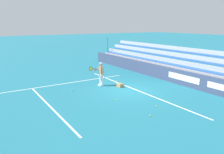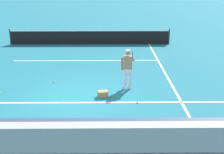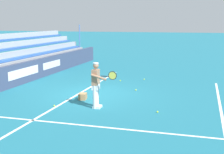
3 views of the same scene
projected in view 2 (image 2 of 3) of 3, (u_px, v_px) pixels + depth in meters
The scene contains 12 objects.
ground_plane at pixel (77, 98), 12.50m from camera, with size 160.00×160.00×0.00m, color #1E6B7F.
court_baseline_white at pixel (75, 103), 12.03m from camera, with size 12.00×0.10×0.01m, color white.
court_sideline_white at pixel (162, 68), 16.34m from camera, with size 0.10×12.00×0.01m, color white.
court_service_line_white at pixel (86, 61), 17.71m from camera, with size 8.22×0.10×0.01m, color white.
back_wall_sponsor_board at pixel (60, 139), 8.35m from camera, with size 23.45×0.25×1.10m.
tennis_player at pixel (128, 69), 13.21m from camera, with size 0.58×0.99×1.71m.
ball_box_cardboard at pixel (103, 94), 12.52m from camera, with size 0.40×0.30×0.26m, color #A87F51.
tennis_ball_toward_net at pixel (0, 92), 12.96m from camera, with size 0.07×0.07×0.07m, color #CCE533.
tennis_ball_by_box at pixel (125, 72), 15.66m from camera, with size 0.07×0.07×0.07m, color #CCE533.
tennis_ball_stray_back at pixel (137, 102), 11.97m from camera, with size 0.07×0.07×0.07m, color #CCE533.
tennis_ball_near_player at pixel (54, 82), 14.21m from camera, with size 0.07×0.07×0.07m, color #CCE533.
tennis_net at pixel (90, 37), 21.57m from camera, with size 11.09×0.09×1.07m.
Camera 2 is at (1.29, -11.59, 4.79)m, focal length 50.00 mm.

